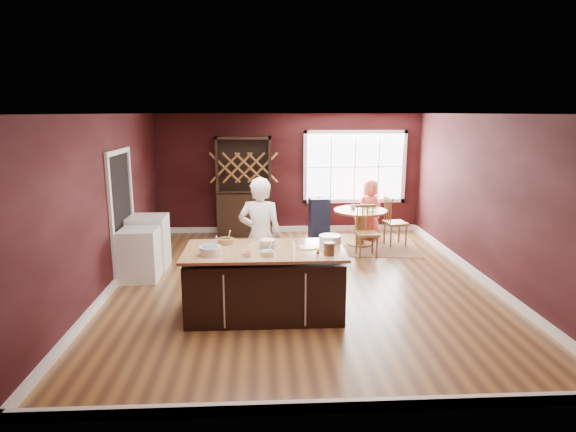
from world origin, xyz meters
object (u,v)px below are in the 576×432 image
object	(u,v)px
seated_woman	(370,209)
chair_north	(366,215)
chair_east	(396,221)
chair_south	(367,231)
high_chair	(319,219)
washer	(140,255)
dining_table	(360,220)
hutch	(244,186)
toddler	(322,204)
baker	(260,237)
layer_cake	(267,244)
kitchen_island	(265,283)
dryer	(149,242)

from	to	relation	value
seated_woman	chair_north	bearing A→B (deg)	-108.38
chair_east	chair_south	bearing A→B (deg)	126.59
high_chair	washer	size ratio (longest dim) A/B	1.17
dining_table	chair_north	world-z (taller)	chair_north
hutch	toddler	bearing A→B (deg)	-21.47
chair_east	chair_north	bearing A→B (deg)	20.36
baker	hutch	size ratio (longest dim) A/B	0.82
baker	seated_woman	bearing A→B (deg)	-115.49
dining_table	layer_cake	xyz separation A→B (m)	(-1.97, -3.34, 0.44)
dining_table	baker	bearing A→B (deg)	-127.53
chair_north	toddler	size ratio (longest dim) A/B	3.67
seated_woman	layer_cake	bearing A→B (deg)	36.05
high_chair	hutch	xyz separation A→B (m)	(-1.60, 0.75, 0.60)
chair_north	high_chair	distance (m)	1.22
chair_north	layer_cake	bearing A→B (deg)	25.94
chair_south	chair_north	bearing A→B (deg)	76.77
kitchen_island	chair_east	world-z (taller)	chair_east
baker	toddler	bearing A→B (deg)	-102.28
dining_table	dryer	size ratio (longest dim) A/B	1.16
hutch	dryer	xyz separation A→B (m)	(-1.62, -2.30, -0.63)
kitchen_island	baker	size ratio (longest dim) A/B	1.19
layer_cake	hutch	size ratio (longest dim) A/B	0.13
chair_east	chair_north	size ratio (longest dim) A/B	1.09
hutch	washer	world-z (taller)	hutch
dining_table	toddler	bearing A→B (deg)	154.98
chair_north	dryer	size ratio (longest dim) A/B	1.01
chair_south	washer	world-z (taller)	chair_south
dining_table	washer	distance (m)	4.48
kitchen_island	seated_woman	xyz separation A→B (m)	(2.31, 3.90, 0.22)
chair_north	dryer	bearing A→B (deg)	-9.93
seated_woman	hutch	size ratio (longest dim) A/B	0.59
dryer	kitchen_island	bearing A→B (deg)	-45.94
chair_east	washer	world-z (taller)	chair_east
washer	dining_table	bearing A→B (deg)	25.51
toddler	washer	world-z (taller)	toddler
baker	chair_north	size ratio (longest dim) A/B	1.89
washer	dryer	bearing A→B (deg)	90.00
toddler	washer	xyz separation A→B (m)	(-3.30, -2.28, -0.38)
hutch	high_chair	bearing A→B (deg)	-25.04
kitchen_island	dryer	size ratio (longest dim) A/B	2.28
seated_woman	high_chair	world-z (taller)	seated_woman
dining_table	high_chair	bearing A→B (deg)	162.39
toddler	hutch	distance (m)	1.83
layer_cake	kitchen_island	bearing A→B (deg)	-124.35
chair_south	washer	xyz separation A→B (m)	(-4.01, -1.10, -0.07)
seated_woman	high_chair	distance (m)	1.17
layer_cake	dryer	size ratio (longest dim) A/B	0.31
toddler	dryer	world-z (taller)	dryer
seated_woman	dryer	size ratio (longest dim) A/B	1.39
baker	hutch	xyz separation A→B (m)	(-0.37, 3.69, 0.20)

